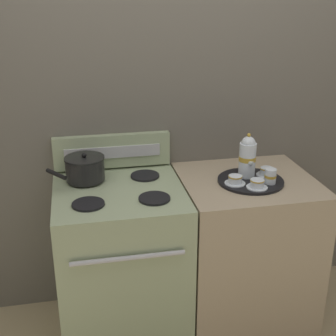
{
  "coord_description": "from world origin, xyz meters",
  "views": [
    {
      "loc": [
        -0.56,
        -2.24,
        1.89
      ],
      "look_at": [
        -0.1,
        0.06,
        0.97
      ],
      "focal_mm": 50.0,
      "sensor_mm": 36.0,
      "label": 1
    }
  ],
  "objects": [
    {
      "name": "side_counter",
      "position": [
        0.35,
        0.0,
        0.44
      ],
      "size": [
        0.73,
        0.67,
        0.89
      ],
      "color": "tan",
      "rests_on": "ground"
    },
    {
      "name": "creamer_jug",
      "position": [
        0.43,
        -0.1,
        0.94
      ],
      "size": [
        0.06,
        0.06,
        0.08
      ],
      "color": "silver",
      "rests_on": "serving_tray"
    },
    {
      "name": "teacup_left",
      "position": [
        0.34,
        -0.15,
        0.93
      ],
      "size": [
        0.11,
        0.11,
        0.05
      ],
      "color": "silver",
      "rests_on": "serving_tray"
    },
    {
      "name": "control_panel",
      "position": [
        -0.37,
        0.31,
        1.0
      ],
      "size": [
        0.67,
        0.05,
        0.19
      ],
      "color": "#9EAD84",
      "rests_on": "stove"
    },
    {
      "name": "stove",
      "position": [
        -0.37,
        -0.0,
        0.45
      ],
      "size": [
        0.68,
        0.7,
        0.9
      ],
      "color": "#9EAD84",
      "rests_on": "ground"
    },
    {
      "name": "teacup_right",
      "position": [
        0.45,
        -0.0,
        0.93
      ],
      "size": [
        0.11,
        0.11,
        0.05
      ],
      "color": "silver",
      "rests_on": "serving_tray"
    },
    {
      "name": "serving_tray",
      "position": [
        0.34,
        -0.04,
        0.9
      ],
      "size": [
        0.36,
        0.36,
        0.01
      ],
      "color": "black",
      "rests_on": "side_counter"
    },
    {
      "name": "wall_back",
      "position": [
        0.0,
        0.36,
        1.1
      ],
      "size": [
        6.0,
        0.05,
        2.2
      ],
      "color": "#666056",
      "rests_on": "ground"
    },
    {
      "name": "teapot",
      "position": [
        0.34,
        0.01,
        1.02
      ],
      "size": [
        0.09,
        0.15,
        0.25
      ],
      "color": "silver",
      "rests_on": "serving_tray"
    },
    {
      "name": "teacup_front",
      "position": [
        0.24,
        -0.08,
        0.93
      ],
      "size": [
        0.11,
        0.11,
        0.05
      ],
      "color": "silver",
      "rests_on": "serving_tray"
    },
    {
      "name": "saucepan",
      "position": [
        -0.54,
        0.15,
        0.97
      ],
      "size": [
        0.31,
        0.28,
        0.15
      ],
      "color": "black",
      "rests_on": "stove"
    },
    {
      "name": "ground_plane",
      "position": [
        0.0,
        0.0,
        0.0
      ],
      "size": [
        6.0,
        6.0,
        0.0
      ],
      "primitive_type": "plane",
      "color": "tan"
    }
  ]
}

